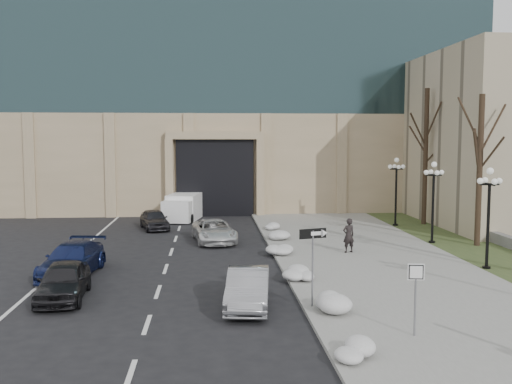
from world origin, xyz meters
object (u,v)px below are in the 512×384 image
at_px(lamppost_d, 396,182).
at_px(box_truck, 185,207).
at_px(lamppost_c, 433,191).
at_px(keep_sign, 416,284).
at_px(car_a, 63,281).
at_px(lamppost_b, 489,204).
at_px(pedestrian, 349,235).
at_px(car_c, 72,260).
at_px(car_d, 214,231).
at_px(one_way_sign, 317,243).
at_px(car_e, 154,219).
at_px(car_b, 248,288).

bearing_deg(lamppost_d, box_truck, 160.74).
bearing_deg(lamppost_c, keep_sign, -113.54).
distance_m(car_a, lamppost_b, 18.70).
bearing_deg(box_truck, lamppost_d, -8.09).
bearing_deg(pedestrian, keep_sign, 68.63).
distance_m(car_c, box_truck, 18.03).
bearing_deg(lamppost_c, box_truck, 141.53).
distance_m(car_d, lamppost_c, 12.83).
distance_m(pedestrian, one_way_sign, 10.01).
relative_size(box_truck, lamppost_d, 1.32).
height_order(pedestrian, box_truck, pedestrian).
bearing_deg(car_e, keep_sign, -80.70).
distance_m(pedestrian, lamppost_c, 6.35).
bearing_deg(one_way_sign, box_truck, 86.96).
relative_size(pedestrian, lamppost_d, 0.38).
bearing_deg(car_b, lamppost_d, 63.91).
height_order(car_b, lamppost_d, lamppost_d).
bearing_deg(car_c, car_b, -30.49).
height_order(car_a, one_way_sign, one_way_sign).
bearing_deg(one_way_sign, lamppost_c, 36.08).
distance_m(car_c, lamppost_d, 22.68).
distance_m(box_truck, lamppost_d, 15.61).
relative_size(one_way_sign, lamppost_d, 0.61).
xyz_separation_m(car_b, lamppost_d, (11.37, 17.84, 2.38)).
height_order(pedestrian, lamppost_d, lamppost_d).
distance_m(car_d, lamppost_d, 13.57).
height_order(car_a, lamppost_d, lamppost_d).
bearing_deg(lamppost_c, car_b, -135.08).
xyz_separation_m(car_a, lamppost_d, (18.26, 16.25, 2.36)).
bearing_deg(box_truck, car_a, -88.56).
distance_m(car_a, car_d, 12.88).
distance_m(box_truck, keep_sign, 27.85).
distance_m(car_c, lamppost_b, 18.98).
bearing_deg(car_e, car_b, -89.42).
height_order(car_d, one_way_sign, one_way_sign).
bearing_deg(car_a, lamppost_d, 37.79).
height_order(car_e, box_truck, box_truck).
bearing_deg(car_d, lamppost_d, 12.44).
bearing_deg(keep_sign, car_b, 150.49).
bearing_deg(car_c, lamppost_b, 3.74).
relative_size(car_c, lamppost_b, 1.04).
relative_size(car_a, car_e, 1.07).
bearing_deg(car_b, pedestrian, 62.93).
relative_size(car_e, lamppost_b, 0.82).
bearing_deg(car_a, box_truck, 76.39).
distance_m(car_c, lamppost_c, 19.87).
bearing_deg(car_a, car_b, -16.84).
xyz_separation_m(pedestrian, lamppost_d, (5.49, 8.95, 2.05)).
height_order(keep_sign, lamppost_d, lamppost_d).
bearing_deg(car_d, car_a, -125.04).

